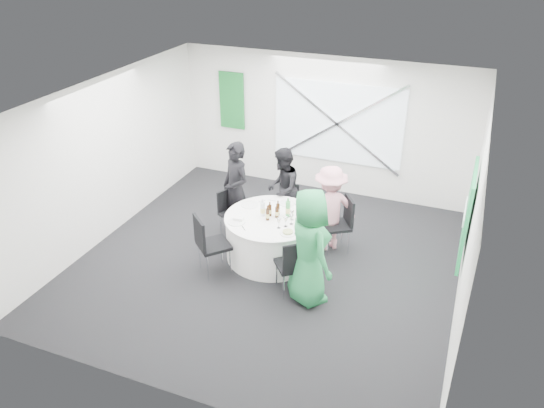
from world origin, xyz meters
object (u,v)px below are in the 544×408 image
at_px(chair_back_right, 341,220).
at_px(green_water_bottle, 288,209).
at_px(chair_front_left, 208,241).
at_px(person_man_back, 283,188).
at_px(banquet_table, 272,237).
at_px(person_man_back_left, 236,189).
at_px(chair_front_right, 293,263).
at_px(person_woman_pink, 330,208).
at_px(person_woman_green, 309,247).
at_px(chair_back_left, 229,209).
at_px(clear_water_bottle, 263,209).
at_px(chair_back, 288,203).

distance_m(chair_back_right, green_water_bottle, 0.99).
relative_size(chair_front_left, person_man_back, 0.68).
xyz_separation_m(banquet_table, person_man_back_left, (-0.89, 0.53, 0.48)).
distance_m(chair_front_right, person_woman_pink, 1.49).
relative_size(person_woman_pink, green_water_bottle, 4.55).
bearing_deg(person_woman_green, chair_back_right, -50.46).
bearing_deg(person_man_back_left, chair_back_left, -118.96).
bearing_deg(green_water_bottle, person_woman_pink, 42.84).
bearing_deg(person_man_back, clear_water_bottle, -8.60).
distance_m(banquet_table, clear_water_bottle, 0.52).
height_order(chair_back_left, person_woman_pink, person_woman_pink).
distance_m(banquet_table, person_man_back_left, 1.14).
bearing_deg(clear_water_bottle, person_woman_green, -38.15).
xyz_separation_m(chair_front_left, person_woman_green, (1.66, -0.03, 0.29)).
bearing_deg(chair_back_right, chair_back, -142.06).
distance_m(person_woman_green, clear_water_bottle, 1.36).
xyz_separation_m(banquet_table, chair_back_left, (-1.01, 0.46, 0.09)).
height_order(chair_front_right, person_man_back_left, person_man_back_left).
distance_m(banquet_table, person_woman_pink, 1.08).
relative_size(chair_back, person_man_back, 0.55).
relative_size(chair_front_left, person_woman_pink, 0.68).
distance_m(chair_back, chair_back_right, 1.18).
xyz_separation_m(person_man_back, person_woman_green, (1.12, -1.89, 0.14)).
xyz_separation_m(chair_back, chair_back_right, (1.11, -0.39, 0.09)).
relative_size(chair_back_left, chair_front_right, 0.85).
distance_m(person_woman_pink, clear_water_bottle, 1.16).
bearing_deg(chair_front_right, person_woman_pink, -133.45).
height_order(person_woman_green, clear_water_bottle, person_woman_green).
relative_size(chair_back, chair_back_right, 0.85).
height_order(person_man_back_left, clear_water_bottle, person_man_back_left).
relative_size(green_water_bottle, clear_water_bottle, 1.09).
bearing_deg(person_man_back_left, chair_back, 63.27).
bearing_deg(person_man_back, person_woman_green, 19.27).
relative_size(chair_back_right, green_water_bottle, 2.94).
xyz_separation_m(person_man_back, green_water_bottle, (0.44, -0.92, 0.13)).
xyz_separation_m(chair_back_right, clear_water_bottle, (-1.16, -0.65, 0.30)).
distance_m(banquet_table, chair_back_right, 1.21).
bearing_deg(person_woman_pink, chair_front_left, 4.68).
bearing_deg(chair_back, person_man_back, 172.75).
distance_m(chair_front_left, person_man_back, 1.94).
distance_m(person_man_back, person_woman_green, 2.20).
bearing_deg(person_man_back_left, chair_back_right, 33.93).
bearing_deg(clear_water_bottle, person_man_back, 92.74).
height_order(person_woman_pink, person_woman_green, person_woman_green).
xyz_separation_m(chair_back, chair_front_right, (0.78, -1.87, 0.08)).
relative_size(person_man_back_left, person_woman_pink, 1.14).
height_order(chair_back_left, chair_back_right, chair_back_right).
xyz_separation_m(chair_front_right, person_woman_pink, (0.12, 1.47, 0.19)).
xyz_separation_m(banquet_table, chair_back, (-0.10, 1.03, 0.11)).
bearing_deg(chair_front_right, chair_back, -106.28).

